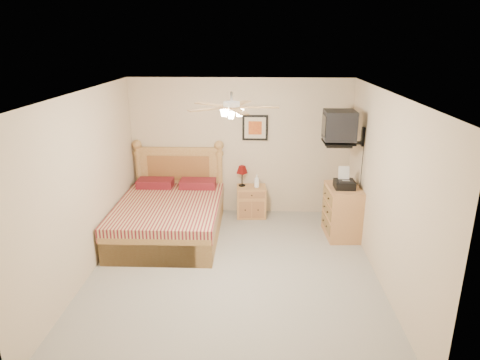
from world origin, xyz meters
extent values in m
plane|color=gray|center=(0.00, 0.00, 0.00)|extent=(4.50, 4.50, 0.00)
cube|color=white|center=(0.00, 0.00, 2.50)|extent=(4.00, 4.50, 0.04)
cube|color=#C8B393|center=(0.00, 2.25, 1.25)|extent=(4.00, 0.04, 2.50)
cube|color=#C8B393|center=(0.00, -2.25, 1.25)|extent=(4.00, 0.04, 2.50)
cube|color=#C8B393|center=(-2.00, 0.00, 1.25)|extent=(0.04, 4.50, 2.50)
cube|color=#C8B393|center=(2.00, 0.00, 1.25)|extent=(0.04, 4.50, 2.50)
cube|color=#A76B43|center=(0.22, 2.00, 0.29)|extent=(0.55, 0.42, 0.57)
imported|color=white|center=(0.31, 1.98, 0.69)|extent=(0.12, 0.12, 0.24)
cube|color=black|center=(0.27, 2.23, 1.62)|extent=(0.46, 0.04, 0.46)
cube|color=tan|center=(1.73, 1.23, 0.43)|extent=(0.55, 0.76, 0.86)
imported|color=#A99B89|center=(1.72, 1.49, 0.88)|extent=(0.24, 0.30, 0.03)
imported|color=gray|center=(1.74, 1.51, 0.90)|extent=(0.21, 0.27, 0.02)
camera|label=1|loc=(0.32, -5.35, 3.14)|focal=32.00mm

